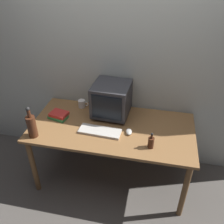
# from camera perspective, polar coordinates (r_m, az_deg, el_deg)

# --- Properties ---
(ground_plane) EXTENTS (6.00, 6.00, 0.00)m
(ground_plane) POSITION_cam_1_polar(r_m,az_deg,el_deg) (3.03, -0.00, -14.70)
(ground_plane) COLOR #56514C
(back_wall) EXTENTS (4.00, 0.08, 2.50)m
(back_wall) POSITION_cam_1_polar(r_m,az_deg,el_deg) (2.67, 2.14, 11.40)
(back_wall) COLOR beige
(back_wall) RESTS_ON ground
(desk) EXTENTS (1.68, 0.83, 0.75)m
(desk) POSITION_cam_1_polar(r_m,az_deg,el_deg) (2.57, -0.00, -4.84)
(desk) COLOR olive
(desk) RESTS_ON ground
(crt_monitor) EXTENTS (0.40, 0.41, 0.37)m
(crt_monitor) POSITION_cam_1_polar(r_m,az_deg,el_deg) (2.59, -0.11, 3.01)
(crt_monitor) COLOR #333338
(crt_monitor) RESTS_ON desk
(keyboard) EXTENTS (0.43, 0.17, 0.02)m
(keyboard) POSITION_cam_1_polar(r_m,az_deg,el_deg) (2.44, -2.87, -4.54)
(keyboard) COLOR beige
(keyboard) RESTS_ON desk
(computer_mouse) EXTENTS (0.08, 0.11, 0.04)m
(computer_mouse) POSITION_cam_1_polar(r_m,az_deg,el_deg) (2.42, 3.99, -4.64)
(computer_mouse) COLOR beige
(computer_mouse) RESTS_ON desk
(bottle_tall) EXTENTS (0.09, 0.09, 0.33)m
(bottle_tall) POSITION_cam_1_polar(r_m,az_deg,el_deg) (2.44, -18.37, -3.06)
(bottle_tall) COLOR #472314
(bottle_tall) RESTS_ON desk
(bottle_short) EXTENTS (0.06, 0.06, 0.17)m
(bottle_short) POSITION_cam_1_polar(r_m,az_deg,el_deg) (2.26, 9.15, -7.00)
(bottle_short) COLOR #472314
(bottle_short) RESTS_ON desk
(book_stack) EXTENTS (0.22, 0.18, 0.06)m
(book_stack) POSITION_cam_1_polar(r_m,az_deg,el_deg) (2.68, -12.45, -0.76)
(book_stack) COLOR #33894C
(book_stack) RESTS_ON desk
(mug) EXTENTS (0.12, 0.08, 0.09)m
(mug) POSITION_cam_1_polar(r_m,az_deg,el_deg) (2.82, -7.05, 1.96)
(mug) COLOR white
(mug) RESTS_ON desk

